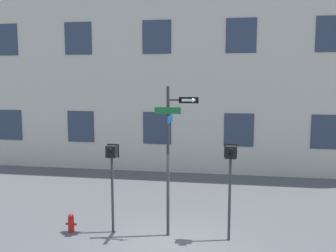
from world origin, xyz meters
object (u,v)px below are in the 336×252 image
object	(u,v)px
pedestrian_signal_left	(112,165)
pedestrian_signal_right	(230,167)
street_sign_pole	(170,149)
fire_hydrant	(71,223)

from	to	relation	value
pedestrian_signal_left	pedestrian_signal_right	world-z (taller)	pedestrian_signal_right
street_sign_pole	pedestrian_signal_right	bearing A→B (deg)	-1.33
street_sign_pole	pedestrian_signal_left	size ratio (longest dim) A/B	1.64
street_sign_pole	pedestrian_signal_left	xyz separation A→B (m)	(-1.78, -0.03, -0.52)
street_sign_pole	pedestrian_signal_right	xyz separation A→B (m)	(1.73, -0.04, -0.45)
street_sign_pole	pedestrian_signal_left	bearing A→B (deg)	-178.93
fire_hydrant	pedestrian_signal_right	bearing A→B (deg)	2.47
pedestrian_signal_left	street_sign_pole	bearing A→B (deg)	1.07
pedestrian_signal_left	pedestrian_signal_right	size ratio (longest dim) A/B	0.97
street_sign_pole	fire_hydrant	size ratio (longest dim) A/B	7.60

